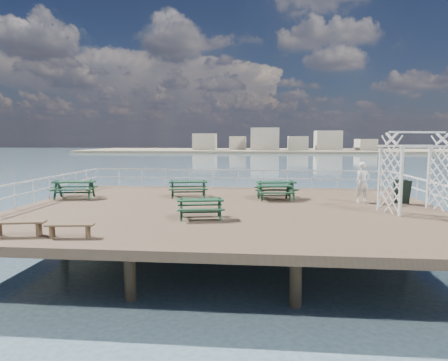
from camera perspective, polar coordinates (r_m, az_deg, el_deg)
ground at (r=17.31m, az=0.51°, el=-4.27°), size 18.00×14.00×0.30m
sea_backdrop at (r=151.47m, az=9.84°, el=4.61°), size 300.00×300.00×9.20m
railing at (r=19.70m, az=0.98°, el=-0.01°), size 17.77×13.76×1.10m
picnic_table_a at (r=21.12m, az=-20.59°, el=-0.71°), size 2.19×1.88×0.95m
picnic_table_b at (r=19.93m, az=7.42°, el=-0.79°), size 2.17×1.88×0.93m
picnic_table_c at (r=19.28m, az=7.22°, el=-1.26°), size 1.87×1.61×0.80m
picnic_table_d at (r=20.14m, az=-5.13°, el=-0.71°), size 2.15×1.86×0.92m
picnic_table_e at (r=14.72m, az=-3.38°, el=-3.43°), size 1.91×1.65×0.82m
flat_bench_near at (r=13.61m, az=-27.30°, el=-5.67°), size 1.61×0.67×0.45m
flat_bench_far at (r=12.82m, az=-21.15°, el=-6.26°), size 1.44×0.53×0.40m
trellis_arbor at (r=17.70m, az=25.71°, el=0.54°), size 2.91×2.19×3.23m
sandwich_board at (r=19.80m, az=24.10°, el=-1.51°), size 0.70×0.55×1.09m
person at (r=19.38m, az=19.21°, el=-0.26°), size 0.77×0.61×1.87m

